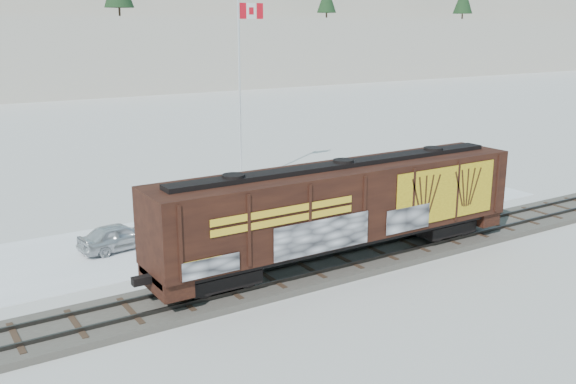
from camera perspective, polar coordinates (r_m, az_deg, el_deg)
ground at (r=28.29m, az=1.81°, el=-7.33°), size 500.00×500.00×0.00m
rail_track at (r=28.23m, az=1.81°, el=-7.06°), size 50.00×3.40×0.43m
parking_strip at (r=34.37m, az=-5.25°, el=-3.35°), size 40.00×8.00×0.03m
hopper_railcar at (r=28.36m, az=4.87°, el=-1.17°), size 17.91×3.06×4.39m
flagpole at (r=43.10m, az=-4.14°, el=6.52°), size 2.30×0.90×12.18m
car_silver at (r=32.11m, az=-14.81°, el=-3.82°), size 4.06×2.08×1.32m
car_white at (r=32.78m, az=-8.85°, el=-3.07°), size 4.33×2.10×1.37m
car_dark at (r=35.82m, az=-3.09°, el=-1.49°), size 4.49×2.18×1.26m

